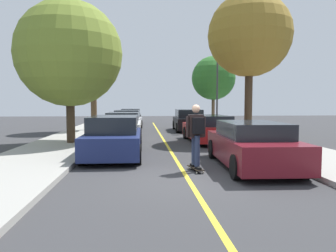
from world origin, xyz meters
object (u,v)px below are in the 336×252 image
object	(u,v)px
parked_car_left_far	(128,120)
skateboarder	(196,132)
parked_car_right_nearest	(252,145)
parked_car_right_far	(189,120)
parked_car_left_farthest	(131,116)
parked_car_right_near	(208,129)
street_tree_right_nearest	(250,35)
street_tree_left_nearest	(69,54)
street_tree_left_near	(93,49)
parked_car_left_near	(123,126)
parked_car_left_nearest	(114,137)
street_tree_right_near	(213,78)
skateboard	(196,168)
streetlamp	(217,79)

from	to	relation	value
parked_car_left_far	skateboarder	bearing A→B (deg)	-80.28
parked_car_right_nearest	skateboarder	size ratio (longest dim) A/B	2.63
parked_car_right_far	parked_car_left_farthest	bearing A→B (deg)	117.93
parked_car_right_near	street_tree_right_nearest	distance (m)	5.22
street_tree_left_nearest	street_tree_right_nearest	size ratio (longest dim) A/B	0.86
parked_car_right_far	street_tree_left_near	xyz separation A→B (m)	(-6.48, -0.03, 4.80)
parked_car_left_near	parked_car_right_far	size ratio (longest dim) A/B	0.98
parked_car_left_far	parked_car_left_nearest	bearing A→B (deg)	-90.00
street_tree_left_near	street_tree_right_near	distance (m)	9.12
parked_car_left_nearest	parked_car_left_near	distance (m)	5.92
street_tree_left_nearest	street_tree_right_nearest	xyz separation A→B (m)	(8.69, 1.36, 1.24)
parked_car_right_near	skateboard	world-z (taller)	parked_car_right_near
parked_car_left_farthest	street_tree_left_nearest	distance (m)	15.87
parked_car_right_near	street_tree_right_nearest	world-z (taller)	street_tree_right_nearest
street_tree_left_nearest	parked_car_right_far	bearing A→B (deg)	48.39
parked_car_right_far	street_tree_right_nearest	size ratio (longest dim) A/B	0.58
street_tree_left_near	street_tree_right_near	xyz separation A→B (m)	(8.69, 2.19, -1.70)
parked_car_right_near	parked_car_right_far	xyz separation A→B (m)	(-0.00, 6.56, 0.06)
parked_car_left_nearest	parked_car_left_farthest	bearing A→B (deg)	90.00
street_tree_right_near	parked_car_left_far	bearing A→B (deg)	-171.94
parked_car_left_farthest	parked_car_right_near	distance (m)	15.22
street_tree_right_near	street_tree_left_near	bearing A→B (deg)	-165.85
parked_car_right_near	streetlamp	distance (m)	6.47
street_tree_left_nearest	skateboarder	xyz separation A→B (m)	(4.70, -6.00, -3.00)
parked_car_right_near	street_tree_right_near	world-z (taller)	street_tree_right_near
parked_car_right_nearest	skateboard	distance (m)	1.93
street_tree_right_nearest	streetlamp	xyz separation A→B (m)	(-0.46, 4.91, -1.84)
street_tree_right_nearest	parked_car_right_nearest	bearing A→B (deg)	-107.89
parked_car_left_near	parked_car_right_near	bearing A→B (deg)	-22.87
street_tree_left_near	street_tree_right_near	world-z (taller)	street_tree_left_near
parked_car_right_near	skateboarder	xyz separation A→B (m)	(-1.78, -6.73, 0.45)
parked_car_right_nearest	streetlamp	world-z (taller)	streetlamp
parked_car_left_farthest	parked_car_right_far	distance (m)	9.11
street_tree_left_nearest	street_tree_left_near	xyz separation A→B (m)	(0.00, 7.27, 1.41)
parked_car_right_far	street_tree_right_near	size ratio (longest dim) A/B	0.80
parked_car_right_far	streetlamp	world-z (taller)	streetlamp
parked_car_left_nearest	streetlamp	bearing A→B (deg)	58.10
street_tree_right_near	skateboarder	world-z (taller)	street_tree_right_near
parked_car_left_farthest	parked_car_right_far	bearing A→B (deg)	-62.07
parked_car_left_far	parked_car_right_far	bearing A→B (deg)	-16.29
skateboard	skateboarder	distance (m)	1.03
street_tree_right_nearest	skateboard	size ratio (longest dim) A/B	8.49
parked_car_left_nearest	skateboarder	bearing A→B (deg)	-46.34
street_tree_left_near	street_tree_right_nearest	xyz separation A→B (m)	(8.69, -5.91, -0.17)
parked_car_left_farthest	parked_car_left_near	bearing A→B (deg)	-90.00
parked_car_right_nearest	street_tree_left_nearest	distance (m)	9.17
parked_car_left_farthest	skateboarder	size ratio (longest dim) A/B	2.53
parked_car_left_near	skateboarder	xyz separation A→B (m)	(2.49, -8.53, 0.43)
skateboard	parked_car_left_far	bearing A→B (deg)	99.72
street_tree_left_nearest	streetlamp	bearing A→B (deg)	37.32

